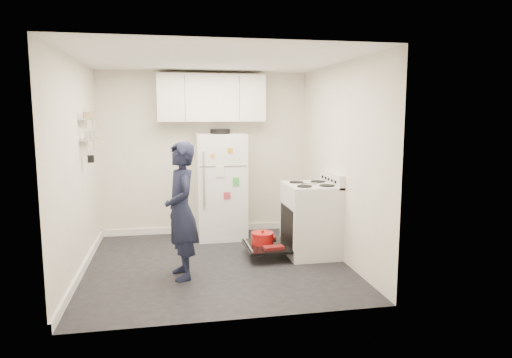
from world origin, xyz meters
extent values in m
cube|color=black|center=(0.00, 0.00, 0.00)|extent=(3.20, 3.20, 0.01)
cube|color=white|center=(0.00, 0.00, 2.50)|extent=(3.20, 3.20, 0.01)
cube|color=beige|center=(0.00, 1.60, 1.25)|extent=(3.20, 0.01, 2.50)
cube|color=beige|center=(0.00, -1.60, 1.25)|extent=(3.20, 0.01, 2.50)
cube|color=beige|center=(-1.60, 0.00, 1.25)|extent=(0.01, 3.20, 2.50)
cube|color=beige|center=(1.60, 0.00, 1.25)|extent=(0.01, 3.20, 2.50)
cube|color=white|center=(-1.59, 0.00, 0.05)|extent=(0.03, 3.20, 0.10)
cube|color=white|center=(0.00, 1.59, 0.05)|extent=(3.20, 0.03, 0.10)
cube|color=silver|center=(1.28, 0.15, 0.46)|extent=(0.65, 0.76, 0.92)
cube|color=black|center=(1.21, 0.15, 0.40)|extent=(0.53, 0.60, 0.52)
cube|color=orange|center=(1.48, 0.15, 0.40)|extent=(0.02, 0.56, 0.46)
cylinder|color=black|center=(1.26, 0.15, 0.22)|extent=(0.34, 0.34, 0.02)
cube|color=silver|center=(1.56, 0.15, 1.01)|extent=(0.08, 0.76, 0.18)
cube|color=silver|center=(1.28, 0.15, 0.94)|extent=(0.65, 0.76, 0.03)
cube|color=#B2B2B7|center=(1.23, 0.10, 0.97)|extent=(0.22, 0.03, 0.01)
cube|color=black|center=(0.68, 0.15, 0.14)|extent=(0.55, 0.70, 0.03)
cylinder|color=#B2B2B7|center=(0.43, 0.15, 0.18)|extent=(0.02, 0.66, 0.02)
cylinder|color=#A91210|center=(0.63, 0.21, 0.23)|extent=(0.29, 0.29, 0.13)
cylinder|color=#A91210|center=(0.63, 0.21, 0.31)|extent=(0.30, 0.30, 0.02)
sphere|color=#A91210|center=(0.63, 0.21, 0.33)|extent=(0.04, 0.04, 0.04)
cube|color=#A01211|center=(0.73, -0.04, 0.18)|extent=(0.27, 0.16, 0.04)
cube|color=#A01211|center=(0.73, 0.42, 0.18)|extent=(0.27, 0.15, 0.04)
cube|color=white|center=(0.21, 1.25, 0.79)|extent=(0.72, 0.70, 1.57)
cube|color=#4C4C4C|center=(0.21, 0.90, 1.12)|extent=(0.68, 0.01, 0.01)
cube|color=#B2B2B7|center=(-0.07, 0.88, 1.24)|extent=(0.02, 0.03, 0.20)
cube|color=#B2B2B7|center=(-0.07, 0.88, 0.82)|extent=(0.02, 0.03, 0.55)
cylinder|color=black|center=(0.21, 1.25, 1.61)|extent=(0.30, 0.30, 0.07)
cube|color=white|center=(0.16, 0.89, 1.05)|extent=(0.12, 0.01, 0.16)
cube|color=#C18F16|center=(0.31, 0.89, 1.35)|extent=(0.07, 0.01, 0.07)
cube|color=green|center=(0.39, 0.89, 0.90)|extent=(0.09, 0.01, 0.12)
cube|color=#AC313F|center=(0.26, 0.89, 0.70)|extent=(0.10, 0.01, 0.10)
cube|color=gold|center=(0.06, 0.89, 1.28)|extent=(0.06, 0.01, 0.06)
cube|color=silver|center=(0.10, 1.43, 2.10)|extent=(1.60, 0.33, 0.70)
cube|color=#B2B2B7|center=(-1.52, 0.50, 1.80)|extent=(0.14, 0.60, 0.02)
cube|color=#B2B2B7|center=(-1.52, 0.50, 1.55)|extent=(0.14, 0.60, 0.02)
cylinder|color=black|center=(-1.49, 0.32, 1.32)|extent=(0.08, 0.08, 0.09)
imported|color=#161A31|center=(-0.43, -0.39, 0.78)|extent=(0.47, 0.63, 1.56)
camera|label=1|loc=(-0.55, -5.51, 1.87)|focal=32.00mm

